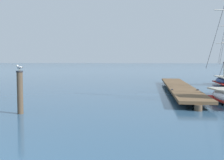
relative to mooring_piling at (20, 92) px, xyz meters
The scene contains 3 objects.
floating_dock 12.73m from the mooring_piling, 51.86° to the left, with size 2.00×16.72×0.53m.
mooring_piling is the anchor object (origin of this frame).
perched_seagull 1.07m from the mooring_piling, 19.15° to the right, with size 0.37×0.22×0.26m.
Camera 1 is at (4.60, -3.97, 2.39)m, focal length 45.08 mm.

